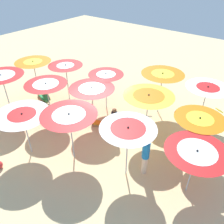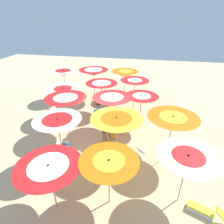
% 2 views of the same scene
% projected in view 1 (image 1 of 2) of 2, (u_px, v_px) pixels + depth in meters
% --- Properties ---
extents(ground, '(40.16, 40.16, 0.04)m').
position_uv_depth(ground, '(98.00, 130.00, 11.81)').
color(ground, beige).
extents(beach_umbrella_0, '(2.15, 2.15, 2.27)m').
position_uv_depth(beach_umbrella_0, '(207.00, 90.00, 11.08)').
color(beach_umbrella_0, '#B2B2B7').
rests_on(beach_umbrella_0, ground).
extents(beach_umbrella_1, '(2.26, 2.26, 2.45)m').
position_uv_depth(beach_umbrella_1, '(162.00, 76.00, 11.92)').
color(beach_umbrella_1, '#B2B2B7').
rests_on(beach_umbrella_1, ground).
extents(beach_umbrella_2, '(1.94, 1.94, 2.22)m').
position_uv_depth(beach_umbrella_2, '(106.00, 77.00, 12.43)').
color(beach_umbrella_2, '#B2B2B7').
rests_on(beach_umbrella_2, ground).
extents(beach_umbrella_3, '(2.01, 2.01, 2.28)m').
position_uv_depth(beach_umbrella_3, '(66.00, 68.00, 13.28)').
color(beach_umbrella_3, '#B2B2B7').
rests_on(beach_umbrella_3, ground).
extents(beach_umbrella_4, '(2.13, 2.13, 2.35)m').
position_uv_depth(beach_umbrella_4, '(34.00, 65.00, 13.57)').
color(beach_umbrella_4, '#B2B2B7').
rests_on(beach_umbrella_4, ground).
extents(beach_umbrella_5, '(2.06, 2.06, 2.14)m').
position_uv_depth(beach_umbrella_5, '(199.00, 121.00, 9.17)').
color(beach_umbrella_5, '#B2B2B7').
rests_on(beach_umbrella_5, ground).
extents(beach_umbrella_6, '(2.29, 2.29, 2.44)m').
position_uv_depth(beach_umbrella_6, '(148.00, 99.00, 10.08)').
color(beach_umbrella_6, '#B2B2B7').
rests_on(beach_umbrella_6, ground).
extents(beach_umbrella_7, '(2.26, 2.26, 2.21)m').
position_uv_depth(beach_umbrella_7, '(92.00, 92.00, 11.14)').
color(beach_umbrella_7, '#B2B2B7').
rests_on(beach_umbrella_7, ground).
extents(beach_umbrella_8, '(2.15, 2.15, 2.25)m').
position_uv_depth(beach_umbrella_8, '(46.00, 86.00, 11.41)').
color(beach_umbrella_8, '#B2B2B7').
rests_on(beach_umbrella_8, ground).
extents(beach_umbrella_9, '(2.27, 2.27, 2.54)m').
position_uv_depth(beach_umbrella_9, '(2.00, 79.00, 11.58)').
color(beach_umbrella_9, '#B2B2B7').
rests_on(beach_umbrella_9, ground).
extents(beach_umbrella_10, '(2.21, 2.21, 2.12)m').
position_uv_depth(beach_umbrella_10, '(196.00, 154.00, 7.65)').
color(beach_umbrella_10, '#B2B2B7').
rests_on(beach_umbrella_10, ground).
extents(beach_umbrella_11, '(2.09, 2.09, 2.45)m').
position_uv_depth(beach_umbrella_11, '(128.00, 132.00, 8.19)').
color(beach_umbrella_11, '#B2B2B7').
rests_on(beach_umbrella_11, ground).
extents(beach_umbrella_12, '(2.28, 2.28, 2.38)m').
position_uv_depth(beach_umbrella_12, '(69.00, 118.00, 8.99)').
color(beach_umbrella_12, '#B2B2B7').
rests_on(beach_umbrella_12, ground).
extents(beach_umbrella_13, '(2.29, 2.29, 2.17)m').
position_uv_depth(beach_umbrella_13, '(23.00, 117.00, 9.35)').
color(beach_umbrella_13, '#B2B2B7').
rests_on(beach_umbrella_13, ground).
extents(lounger_0, '(0.34, 1.30, 0.63)m').
position_uv_depth(lounger_0, '(56.00, 121.00, 12.04)').
color(lounger_0, '#333338').
rests_on(lounger_0, ground).
extents(lounger_1, '(1.31, 0.77, 0.56)m').
position_uv_depth(lounger_1, '(212.00, 116.00, 12.44)').
color(lounger_1, silver).
rests_on(lounger_1, ground).
extents(lounger_2, '(1.36, 0.97, 0.53)m').
position_uv_depth(lounger_2, '(148.00, 125.00, 11.77)').
color(lounger_2, silver).
rests_on(lounger_2, ground).
extents(lounger_3, '(0.82, 1.16, 0.53)m').
position_uv_depth(lounger_3, '(27.00, 114.00, 12.66)').
color(lounger_3, olive).
rests_on(lounger_3, ground).
extents(lounger_4, '(0.73, 1.36, 0.56)m').
position_uv_depth(lounger_4, '(44.00, 97.00, 14.18)').
color(lounger_4, olive).
rests_on(lounger_4, ground).
extents(lounger_5, '(0.77, 1.33, 0.68)m').
position_uv_depth(lounger_5, '(104.00, 123.00, 11.88)').
color(lounger_5, olive).
rests_on(lounger_5, ground).
extents(beachgoer_0, '(0.30, 0.30, 1.63)m').
position_uv_depth(beachgoer_0, '(114.00, 122.00, 10.92)').
color(beachgoer_0, brown).
rests_on(beachgoer_0, ground).
extents(beachgoer_1, '(0.30, 0.30, 1.84)m').
position_uv_depth(beachgoer_1, '(146.00, 155.00, 8.92)').
color(beachgoer_1, beige).
rests_on(beachgoer_1, ground).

